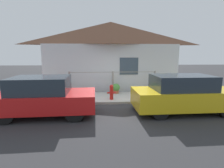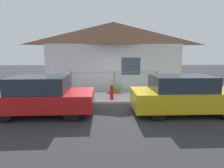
{
  "view_description": "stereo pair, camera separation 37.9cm",
  "coord_description": "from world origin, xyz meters",
  "px_view_note": "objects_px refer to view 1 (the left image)",
  "views": [
    {
      "loc": [
        -0.73,
        -7.7,
        2.26
      ],
      "look_at": [
        -0.16,
        0.3,
        0.9
      ],
      "focal_mm": 28.0,
      "sensor_mm": 36.0,
      "label": 1
    },
    {
      "loc": [
        -0.35,
        -7.72,
        2.26
      ],
      "look_at": [
        -0.16,
        0.3,
        0.9
      ],
      "focal_mm": 28.0,
      "sensor_mm": 36.0,
      "label": 2
    }
  ],
  "objects_px": {
    "car_left": "(44,96)",
    "potted_plant_near_hydrant": "(116,88)",
    "car_right": "(184,94)",
    "potted_plant_by_fence": "(57,88)",
    "fire_hydrant": "(111,92)"
  },
  "relations": [
    {
      "from": "fire_hydrant",
      "to": "car_left",
      "type": "bearing_deg",
      "value": -146.76
    },
    {
      "from": "car_left",
      "to": "car_right",
      "type": "height_order",
      "value": "car_right"
    },
    {
      "from": "car_right",
      "to": "potted_plant_by_fence",
      "type": "xyz_separation_m",
      "value": [
        -5.61,
        3.09,
        -0.28
      ]
    },
    {
      "from": "car_left",
      "to": "fire_hydrant",
      "type": "bearing_deg",
      "value": 31.61
    },
    {
      "from": "car_right",
      "to": "potted_plant_near_hydrant",
      "type": "height_order",
      "value": "car_right"
    },
    {
      "from": "fire_hydrant",
      "to": "potted_plant_by_fence",
      "type": "xyz_separation_m",
      "value": [
        -2.88,
        1.37,
        -0.05
      ]
    },
    {
      "from": "potted_plant_near_hydrant",
      "to": "potted_plant_by_fence",
      "type": "bearing_deg",
      "value": 179.25
    },
    {
      "from": "potted_plant_by_fence",
      "to": "car_left",
      "type": "bearing_deg",
      "value": -85.17
    },
    {
      "from": "car_left",
      "to": "car_right",
      "type": "relative_size",
      "value": 0.92
    },
    {
      "from": "potted_plant_by_fence",
      "to": "car_right",
      "type": "bearing_deg",
      "value": -28.84
    },
    {
      "from": "potted_plant_near_hydrant",
      "to": "potted_plant_by_fence",
      "type": "relative_size",
      "value": 0.94
    },
    {
      "from": "car_left",
      "to": "potted_plant_near_hydrant",
      "type": "height_order",
      "value": "car_left"
    },
    {
      "from": "car_right",
      "to": "potted_plant_by_fence",
      "type": "relative_size",
      "value": 6.92
    },
    {
      "from": "car_left",
      "to": "potted_plant_near_hydrant",
      "type": "bearing_deg",
      "value": 44.22
    },
    {
      "from": "car_right",
      "to": "potted_plant_near_hydrant",
      "type": "bearing_deg",
      "value": 127.29
    }
  ]
}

